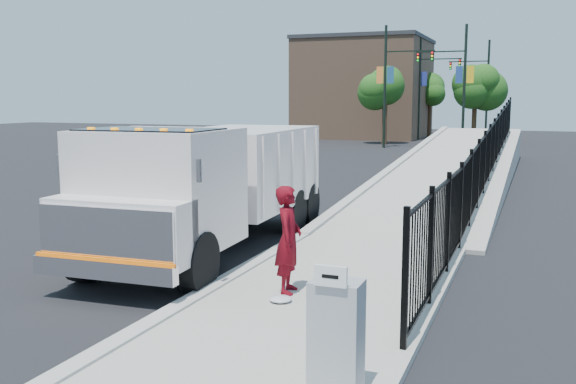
% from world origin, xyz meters
% --- Properties ---
extents(ground, '(120.00, 120.00, 0.00)m').
position_xyz_m(ground, '(0.00, 0.00, 0.00)').
color(ground, black).
rests_on(ground, ground).
extents(sidewalk, '(3.55, 12.00, 0.12)m').
position_xyz_m(sidewalk, '(1.93, -2.00, 0.06)').
color(sidewalk, '#9E998E').
rests_on(sidewalk, ground).
extents(curb, '(0.30, 12.00, 0.16)m').
position_xyz_m(curb, '(0.00, -2.00, 0.08)').
color(curb, '#ADAAA3').
rests_on(curb, ground).
extents(ramp, '(3.95, 24.06, 3.19)m').
position_xyz_m(ramp, '(2.12, 16.00, 0.00)').
color(ramp, '#9E998E').
rests_on(ramp, ground).
extents(iron_fence, '(0.10, 28.00, 1.80)m').
position_xyz_m(iron_fence, '(3.55, 12.00, 0.90)').
color(iron_fence, black).
rests_on(iron_fence, ground).
extents(truck, '(3.01, 8.25, 2.79)m').
position_xyz_m(truck, '(-1.51, 2.22, 1.57)').
color(truck, black).
rests_on(truck, ground).
extents(worker, '(0.54, 0.72, 1.77)m').
position_xyz_m(worker, '(1.30, -0.28, 1.01)').
color(worker, '#5D060F').
rests_on(worker, sidewalk).
extents(utility_cabinet, '(0.55, 0.40, 1.25)m').
position_xyz_m(utility_cabinet, '(3.10, -3.47, 0.75)').
color(utility_cabinet, gray).
rests_on(utility_cabinet, sidewalk).
extents(arrow_sign, '(0.35, 0.04, 0.22)m').
position_xyz_m(arrow_sign, '(3.10, -3.69, 1.48)').
color(arrow_sign, white).
rests_on(arrow_sign, utility_cabinet).
extents(debris, '(0.36, 0.36, 0.09)m').
position_xyz_m(debris, '(1.37, -0.79, 0.17)').
color(debris, silver).
rests_on(debris, sidewalk).
extents(light_pole_0, '(3.77, 0.22, 8.00)m').
position_xyz_m(light_pole_0, '(-4.31, 32.45, 4.36)').
color(light_pole_0, black).
rests_on(light_pole_0, ground).
extents(light_pole_1, '(3.78, 0.22, 8.00)m').
position_xyz_m(light_pole_1, '(0.05, 33.61, 4.36)').
color(light_pole_1, black).
rests_on(light_pole_1, ground).
extents(light_pole_2, '(3.77, 0.22, 8.00)m').
position_xyz_m(light_pole_2, '(-3.66, 41.72, 4.36)').
color(light_pole_2, black).
rests_on(light_pole_2, ground).
extents(light_pole_3, '(3.77, 0.22, 8.00)m').
position_xyz_m(light_pole_3, '(0.58, 45.97, 4.36)').
color(light_pole_3, black).
rests_on(light_pole_3, ground).
extents(tree_0, '(2.78, 2.78, 5.39)m').
position_xyz_m(tree_0, '(-5.26, 35.39, 3.95)').
color(tree_0, '#382314').
rests_on(tree_0, ground).
extents(tree_1, '(2.72, 2.72, 5.36)m').
position_xyz_m(tree_1, '(0.55, 39.17, 3.95)').
color(tree_1, '#382314').
rests_on(tree_1, ground).
extents(tree_2, '(2.47, 2.47, 5.24)m').
position_xyz_m(tree_2, '(-3.91, 46.70, 3.94)').
color(tree_2, '#382314').
rests_on(tree_2, ground).
extents(building, '(10.00, 10.00, 8.00)m').
position_xyz_m(building, '(-9.00, 44.00, 4.00)').
color(building, '#8C664C').
rests_on(building, ground).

